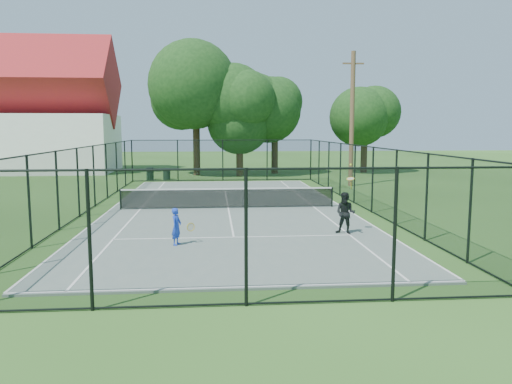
{
  "coord_description": "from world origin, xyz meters",
  "views": [
    {
      "loc": [
        -0.67,
        -23.36,
        3.82
      ],
      "look_at": [
        1.07,
        -3.0,
        1.2
      ],
      "focal_mm": 35.0,
      "sensor_mm": 36.0,
      "label": 1
    }
  ],
  "objects": [
    {
      "name": "ground",
      "position": [
        0.0,
        0.0,
        0.0
      ],
      "size": [
        120.0,
        120.0,
        0.0
      ],
      "primitive_type": "plane",
      "color": "#2A4D1A"
    },
    {
      "name": "utility_pole",
      "position": [
        8.41,
        9.0,
        4.45
      ],
      "size": [
        1.4,
        0.3,
        8.77
      ],
      "color": "#4C3823",
      "rests_on": "ground"
    },
    {
      "name": "fence",
      "position": [
        0.0,
        0.0,
        1.5
      ],
      "size": [
        13.1,
        26.1,
        3.0
      ],
      "color": "black",
      "rests_on": "ground"
    },
    {
      "name": "tennis_court",
      "position": [
        0.0,
        0.0,
        0.03
      ],
      "size": [
        11.0,
        24.0,
        0.06
      ],
      "primitive_type": "cube",
      "color": "slate",
      "rests_on": "ground"
    },
    {
      "name": "trash_bin_right",
      "position": [
        -4.16,
        14.09,
        0.44
      ],
      "size": [
        0.58,
        0.58,
        0.87
      ],
      "color": "black",
      "rests_on": "ground"
    },
    {
      "name": "tennis_net",
      "position": [
        0.0,
        0.0,
        0.58
      ],
      "size": [
        10.08,
        0.08,
        0.95
      ],
      "color": "black",
      "rests_on": "tennis_court"
    },
    {
      "name": "building",
      "position": [
        -17.0,
        22.0,
        4.93
      ],
      "size": [
        15.3,
        8.15,
        11.87
      ],
      "color": "silver",
      "rests_on": "ground"
    },
    {
      "name": "tree_near_right",
      "position": [
        4.51,
        18.72,
        4.77
      ],
      "size": [
        5.44,
        5.44,
        7.51
      ],
      "color": "#332114",
      "rests_on": "ground"
    },
    {
      "name": "tree_far_right",
      "position": [
        12.36,
        19.0,
        4.12
      ],
      "size": [
        5.03,
        5.03,
        6.65
      ],
      "color": "#332114",
      "rests_on": "ground"
    },
    {
      "name": "player_black",
      "position": [
        4.0,
        -6.17,
        0.82
      ],
      "size": [
        0.92,
        1.1,
        2.48
      ],
      "color": "black",
      "rests_on": "tennis_court"
    },
    {
      "name": "tree_near_left",
      "position": [
        -2.04,
        17.7,
        5.84
      ],
      "size": [
        7.28,
        7.28,
        9.49
      ],
      "color": "#332114",
      "rests_on": "ground"
    },
    {
      "name": "player_blue",
      "position": [
        -1.88,
        -7.37,
        0.66
      ],
      "size": [
        0.8,
        0.51,
        1.21
      ],
      "color": "blue",
      "rests_on": "tennis_court"
    },
    {
      "name": "tree_near_mid",
      "position": [
        1.42,
        16.44,
        4.84
      ],
      "size": [
        6.01,
        6.01,
        7.86
      ],
      "color": "#332114",
      "rests_on": "ground"
    },
    {
      "name": "trash_bin_left",
      "position": [
        -5.39,
        14.07,
        0.48
      ],
      "size": [
        0.58,
        0.58,
        0.94
      ],
      "color": "black",
      "rests_on": "ground"
    }
  ]
}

